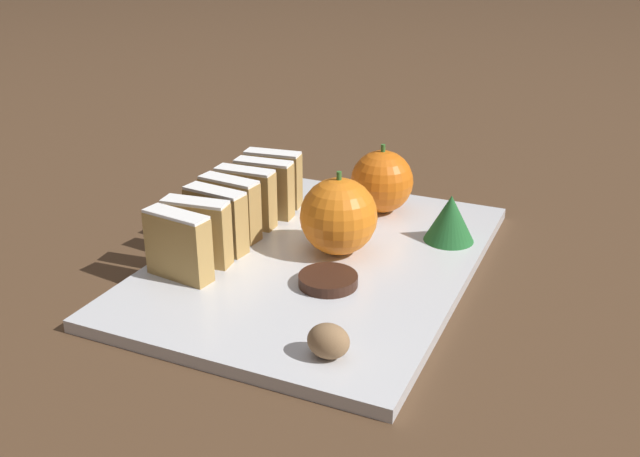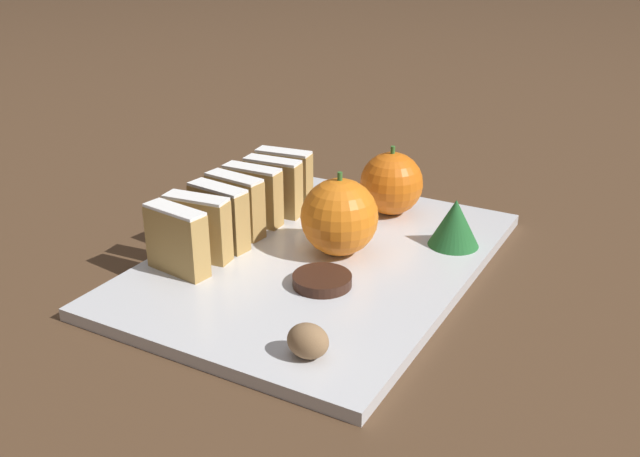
{
  "view_description": "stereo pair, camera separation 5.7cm",
  "coord_description": "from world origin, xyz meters",
  "px_view_note": "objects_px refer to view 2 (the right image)",
  "views": [
    {
      "loc": [
        0.27,
        -0.59,
        0.32
      ],
      "look_at": [
        0.0,
        0.0,
        0.04
      ],
      "focal_mm": 40.0,
      "sensor_mm": 36.0,
      "label": 1
    },
    {
      "loc": [
        0.32,
        -0.57,
        0.32
      ],
      "look_at": [
        0.0,
        0.0,
        0.04
      ],
      "focal_mm": 40.0,
      "sensor_mm": 36.0,
      "label": 2
    }
  ],
  "objects_px": {
    "orange_near": "(391,183)",
    "orange_far": "(339,217)",
    "walnut": "(308,341)",
    "chocolate_cookie": "(322,280)"
  },
  "relations": [
    {
      "from": "orange_near",
      "to": "orange_far",
      "type": "relative_size",
      "value": 0.93
    },
    {
      "from": "orange_far",
      "to": "walnut",
      "type": "relative_size",
      "value": 2.54
    },
    {
      "from": "orange_near",
      "to": "walnut",
      "type": "bearing_deg",
      "value": -77.91
    },
    {
      "from": "walnut",
      "to": "orange_far",
      "type": "bearing_deg",
      "value": 110.49
    },
    {
      "from": "orange_near",
      "to": "orange_far",
      "type": "height_order",
      "value": "orange_far"
    },
    {
      "from": "orange_near",
      "to": "chocolate_cookie",
      "type": "height_order",
      "value": "orange_near"
    },
    {
      "from": "walnut",
      "to": "chocolate_cookie",
      "type": "relative_size",
      "value": 0.61
    },
    {
      "from": "orange_far",
      "to": "chocolate_cookie",
      "type": "xyz_separation_m",
      "value": [
        0.02,
        -0.07,
        -0.03
      ]
    },
    {
      "from": "chocolate_cookie",
      "to": "walnut",
      "type": "bearing_deg",
      "value": -66.34
    },
    {
      "from": "orange_near",
      "to": "chocolate_cookie",
      "type": "relative_size",
      "value": 1.44
    }
  ]
}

